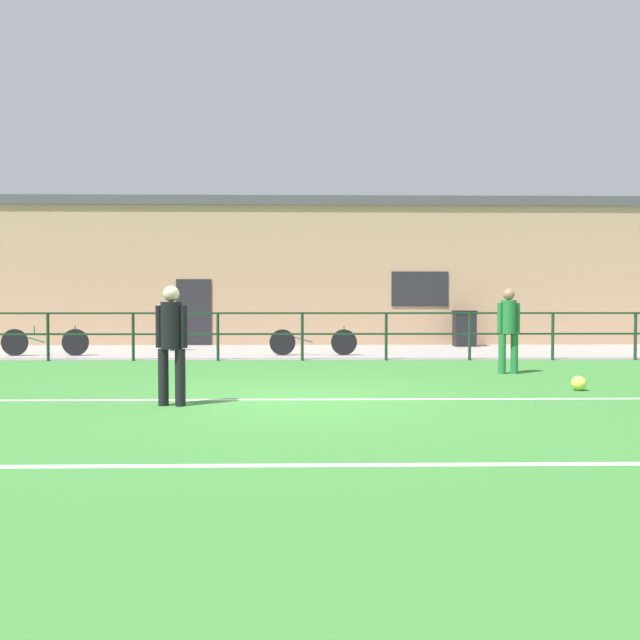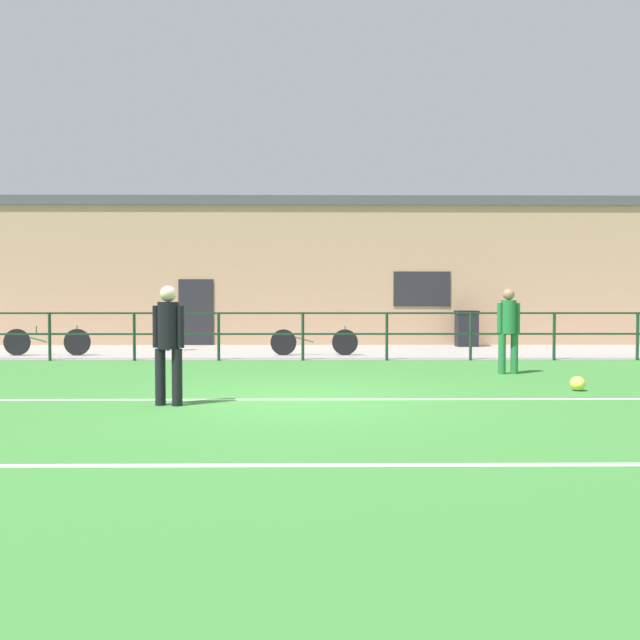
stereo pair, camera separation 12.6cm
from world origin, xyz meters
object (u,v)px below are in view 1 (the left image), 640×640
soccer_ball_spare (579,383)px  bicycle_parked_1 (313,342)px  player_striker (508,326)px  spectator_child (169,326)px  trash_bin_0 (464,328)px  player_goalkeeper (171,338)px  bicycle_parked_0 (45,342)px

soccer_ball_spare → bicycle_parked_1: bearing=123.6°
player_striker → soccer_ball_spare: player_striker is taller
spectator_child → bicycle_parked_1: bearing=164.5°
trash_bin_0 → bicycle_parked_1: bearing=-146.3°
player_goalkeeper → player_striker: 6.81m
soccer_ball_spare → bicycle_parked_0: bicycle_parked_0 is taller
player_striker → trash_bin_0: player_striker is taller
spectator_child → bicycle_parked_0: bearing=33.2°
player_striker → bicycle_parked_0: size_ratio=0.75×
soccer_ball_spare → spectator_child: 11.32m
spectator_child → trash_bin_0: (8.71, 1.62, -0.15)m
soccer_ball_spare → bicycle_parked_1: bicycle_parked_1 is taller
spectator_child → player_goalkeeper: bearing=107.7°
soccer_ball_spare → bicycle_parked_0: (-11.01, 6.28, 0.26)m
soccer_ball_spare → spectator_child: (-8.19, 7.79, 0.61)m
player_goalkeeper → trash_bin_0: bearing=68.7°
player_goalkeeper → bicycle_parked_1: player_goalkeeper is taller
player_striker → bicycle_parked_1: 5.51m
player_goalkeeper → spectator_child: 9.35m
player_striker → soccer_ball_spare: 2.48m
player_striker → spectator_child: bearing=140.9°
player_striker → trash_bin_0: 7.17m
player_striker → spectator_child: (-7.80, 5.48, -0.21)m
soccer_ball_spare → bicycle_parked_1: (-4.17, 6.28, 0.25)m
soccer_ball_spare → spectator_child: bearing=136.4°
player_goalkeeper → player_striker: player_striker is taller
player_goalkeeper → bicycle_parked_0: player_goalkeeper is taller
player_goalkeeper → trash_bin_0: player_goalkeeper is taller
bicycle_parked_0 → trash_bin_0: size_ratio=2.01×
bicycle_parked_1 → trash_bin_0: 5.64m
player_goalkeeper → bicycle_parked_1: (1.97, 7.62, -0.56)m
soccer_ball_spare → spectator_child: spectator_child is taller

